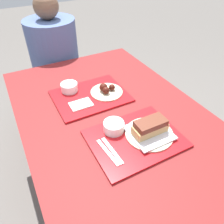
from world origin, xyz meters
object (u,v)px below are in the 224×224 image
at_px(brisket_sandwich_plate, 150,130).
at_px(tray_far, 90,96).
at_px(bowl_coleslaw_near, 114,126).
at_px(tray_near, 135,139).
at_px(wings_plate_far, 106,90).
at_px(person_seated_across, 54,51).
at_px(bowl_coleslaw_far, 69,87).

bearing_deg(brisket_sandwich_plate, tray_far, 105.28).
xyz_separation_m(bowl_coleslaw_near, brisket_sandwich_plate, (0.14, -0.10, 0.00)).
height_order(tray_near, wings_plate_far, wings_plate_far).
bearing_deg(bowl_coleslaw_near, tray_far, 86.69).
bearing_deg(bowl_coleslaw_near, person_seated_across, 89.25).
xyz_separation_m(bowl_coleslaw_far, wings_plate_far, (0.19, -0.12, -0.01)).
bearing_deg(bowl_coleslaw_far, tray_near, -75.10).
bearing_deg(brisket_sandwich_plate, wings_plate_far, 92.99).
distance_m(tray_far, person_seated_across, 0.75).
distance_m(tray_far, brisket_sandwich_plate, 0.45).
xyz_separation_m(tray_far, bowl_coleslaw_far, (-0.09, 0.10, 0.03)).
xyz_separation_m(tray_far, person_seated_across, (-0.00, 0.75, -0.01)).
height_order(tray_far, bowl_coleslaw_near, bowl_coleslaw_near).
bearing_deg(tray_far, tray_near, -83.58).
xyz_separation_m(tray_near, wings_plate_far, (0.05, 0.40, 0.02)).
relative_size(brisket_sandwich_plate, person_seated_across, 0.31).
height_order(tray_far, wings_plate_far, wings_plate_far).
bearing_deg(brisket_sandwich_plate, bowl_coleslaw_far, 111.41).
relative_size(tray_far, wings_plate_far, 2.20).
bearing_deg(bowl_coleslaw_far, tray_far, -48.50).
bearing_deg(tray_near, brisket_sandwich_plate, -9.59).
bearing_deg(tray_far, bowl_coleslaw_far, 131.50).
height_order(tray_near, person_seated_across, person_seated_across).
bearing_deg(wings_plate_far, tray_far, 168.67).
height_order(bowl_coleslaw_far, wings_plate_far, wings_plate_far).
bearing_deg(brisket_sandwich_plate, person_seated_across, 95.91).
bearing_deg(bowl_coleslaw_near, bowl_coleslaw_far, 99.60).
bearing_deg(tray_near, bowl_coleslaw_far, 104.90).
bearing_deg(tray_near, tray_far, 96.42).
height_order(tray_near, bowl_coleslaw_far, bowl_coleslaw_far).
xyz_separation_m(bowl_coleslaw_near, wings_plate_far, (0.12, 0.31, -0.01)).
relative_size(tray_near, brisket_sandwich_plate, 1.84).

